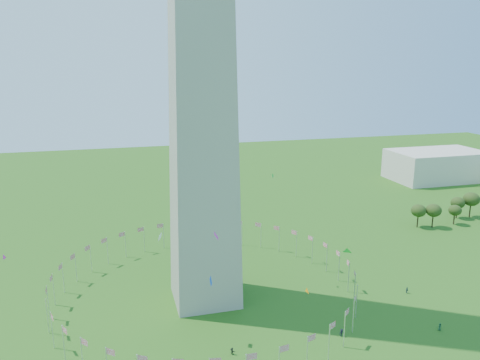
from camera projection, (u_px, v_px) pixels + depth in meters
name	position (u px, v px, depth m)	size (l,w,h in m)	color
flag_ring	(205.00, 283.00, 127.05)	(80.24, 80.24, 9.00)	silver
gov_building_east_a	(437.00, 165.00, 258.26)	(50.00, 30.00, 16.00)	beige
kites_aloft	(280.00, 266.00, 100.13)	(112.58, 73.77, 29.54)	green
tree_line_east	(470.00, 210.00, 189.79)	(53.12, 15.65, 10.47)	#324D19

